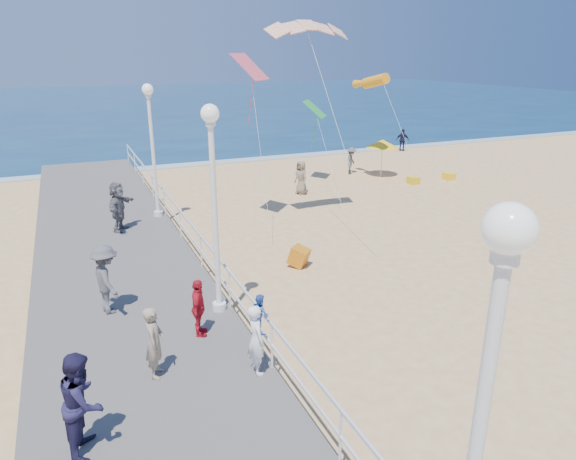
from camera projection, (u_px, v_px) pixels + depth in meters
name	position (u px, v px, depth m)	size (l,w,h in m)	color
ground	(389.00, 288.00, 15.72)	(160.00, 160.00, 0.00)	#E0B675
ocean	(126.00, 104.00, 72.04)	(160.00, 90.00, 0.05)	#0D2D4E
surf_line	(210.00, 163.00, 33.48)	(160.00, 1.20, 0.04)	silver
boardwalk	(137.00, 333.00, 12.83)	(5.00, 44.00, 0.40)	#66625D
railing	(229.00, 278.00, 13.41)	(0.05, 42.00, 0.55)	white
lamp_post_near	(481.00, 418.00, 4.71)	(0.44, 0.44, 5.32)	white
lamp_post_mid	(214.00, 190.00, 12.51)	(0.44, 0.44, 5.32)	white
lamp_post_far	(152.00, 137.00, 20.31)	(0.44, 0.44, 5.32)	white
woman_holding_toddler	(256.00, 339.00, 10.69)	(0.57, 0.37, 1.56)	white
toddler_held	(260.00, 313.00, 10.71)	(0.42, 0.33, 0.86)	blue
spectator_2	(107.00, 279.00, 13.17)	(1.19, 0.68, 1.84)	#504F54
spectator_3	(198.00, 308.00, 12.13)	(0.84, 0.35, 1.44)	red
spectator_5	(118.00, 207.00, 19.32)	(1.76, 0.56, 1.90)	#5D5E62
spectator_6	(155.00, 342.00, 10.57)	(0.57, 0.38, 1.57)	gray
spectator_7	(83.00, 402.00, 8.55)	(0.90, 0.70, 1.85)	#1F1B3D
beach_walker_a	(351.00, 161.00, 30.33)	(1.02, 0.59, 1.58)	#505155
beach_walker_b	(403.00, 140.00, 37.38)	(0.94, 0.39, 1.60)	black
beach_walker_c	(301.00, 178.00, 25.94)	(0.84, 0.54, 1.71)	#816F59
box_kite	(299.00, 258.00, 17.22)	(0.55, 0.55, 0.60)	#C6430B
beach_umbrella	(383.00, 144.00, 29.32)	(1.90, 1.90, 2.14)	white
beach_chair_left	(413.00, 180.00, 28.13)	(0.55, 0.55, 0.40)	yellow
beach_chair_right	(449.00, 176.00, 29.06)	(0.55, 0.55, 0.40)	yellow
kite_parafoil	(308.00, 25.00, 19.04)	(3.25, 0.90, 0.30)	orange
kite_windsock	(375.00, 81.00, 26.56)	(0.56, 0.56, 2.62)	orange
kite_diamond_pink	(250.00, 67.00, 19.52)	(1.43, 1.43, 0.02)	#D95061
kite_diamond_green	(315.00, 109.00, 27.31)	(1.35, 1.35, 0.02)	green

